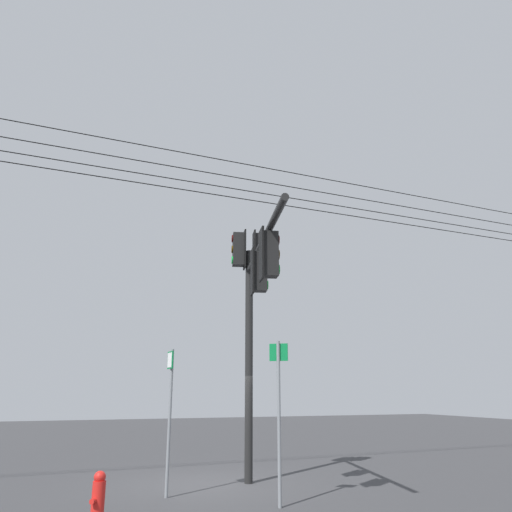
% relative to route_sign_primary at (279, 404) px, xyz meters
% --- Properties ---
extents(ground_plane, '(60.00, 60.00, 0.00)m').
position_rel_route_sign_primary_xyz_m(ground_plane, '(-0.65, 2.94, -1.89)').
color(ground_plane, '#38383A').
extents(signal_mast_assembly, '(1.70, 5.31, 6.34)m').
position_rel_route_sign_primary_xyz_m(signal_mast_assembly, '(0.04, 1.56, 2.64)').
color(signal_mast_assembly, black).
rests_on(signal_mast_assembly, ground).
extents(route_sign_primary, '(0.33, 0.25, 3.12)m').
position_rel_route_sign_primary_xyz_m(route_sign_primary, '(0.00, 0.00, 0.00)').
color(route_sign_primary, slate).
rests_on(route_sign_primary, ground).
extents(fire_hydrant, '(0.26, 0.29, 0.81)m').
position_rel_route_sign_primary_xyz_m(fire_hydrant, '(-3.32, 0.03, -1.49)').
color(fire_hydrant, red).
rests_on(fire_hydrant, ground).
extents(route_sign_secondary, '(0.11, 0.38, 3.03)m').
position_rel_route_sign_primary_xyz_m(route_sign_secondary, '(-1.87, 1.65, -0.04)').
color(route_sign_secondary, slate).
rests_on(route_sign_secondary, ground).
extents(overhead_wire_span, '(31.67, 2.09, 1.37)m').
position_rel_route_sign_primary_xyz_m(overhead_wire_span, '(-1.15, 2.56, 5.85)').
color(overhead_wire_span, black).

